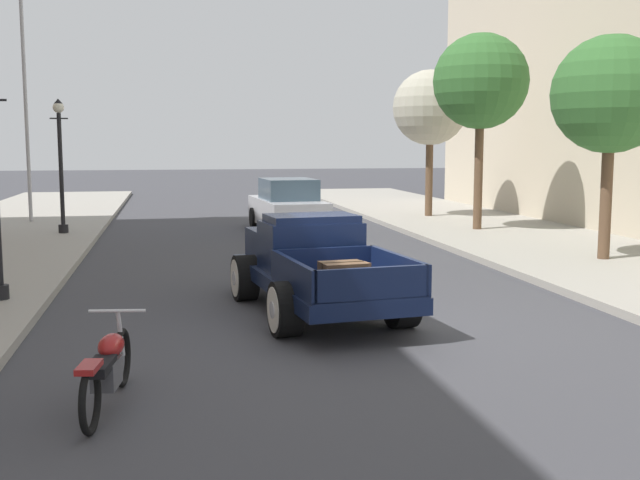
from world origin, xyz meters
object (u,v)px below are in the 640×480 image
car_background_silver (288,207)px  street_tree_third (430,108)px  motorcycle_parked (107,367)px  street_lamp_far (60,156)px  hotrod_truck_navy (312,265)px  street_tree_nearest (611,95)px  street_tree_second (481,82)px  flagpole (30,49)px

car_background_silver → street_tree_third: (5.51, 2.65, 3.19)m
motorcycle_parked → street_lamp_far: size_ratio=0.55×
hotrod_truck_navy → street_tree_third: 15.85m
car_background_silver → street_tree_nearest: street_tree_nearest is taller
hotrod_truck_navy → street_tree_nearest: street_tree_nearest is taller
hotrod_truck_navy → motorcycle_parked: 5.22m
car_background_silver → street_tree_second: street_tree_second is taller
hotrod_truck_navy → street_lamp_far: (-5.35, 10.91, 1.63)m
car_background_silver → street_tree_third: size_ratio=0.86×
car_background_silver → hotrod_truck_navy: bearing=-96.5°
car_background_silver → street_tree_third: 6.90m
car_background_silver → street_lamp_far: (-6.65, -0.39, 1.62)m
street_tree_second → flagpole: bearing=159.5°
motorcycle_parked → street_lamp_far: street_lamp_far is taller
car_background_silver → flagpole: bearing=157.3°
hotrod_truck_navy → car_background_silver: size_ratio=1.15×
car_background_silver → street_lamp_far: bearing=-176.6°
motorcycle_parked → street_tree_nearest: size_ratio=0.42×
hotrod_truck_navy → street_lamp_far: bearing=116.1°
hotrod_truck_navy → motorcycle_parked: hotrod_truck_navy is taller
motorcycle_parked → street_tree_third: size_ratio=0.41×
hotrod_truck_navy → car_background_silver: bearing=83.5°
street_tree_second → hotrod_truck_navy: bearing=-125.6°
hotrod_truck_navy → flagpole: flagpole is taller
flagpole → street_tree_third: size_ratio=1.78×
motorcycle_parked → flagpole: (-3.69, 18.92, 5.33)m
street_lamp_far → flagpole: 5.18m
car_background_silver → street_tree_second: bearing=-17.3°
street_tree_nearest → street_tree_third: (-0.50, 10.61, 0.17)m
car_background_silver → street_tree_second: size_ratio=0.76×
street_lamp_far → street_tree_second: (12.20, -1.33, 2.15)m
street_tree_nearest → hotrod_truck_navy: bearing=-155.4°
motorcycle_parked → car_background_silver: car_background_silver is taller
flagpole → hotrod_truck_navy: bearing=-65.6°
street_tree_third → hotrod_truck_navy: bearing=-116.0°
motorcycle_parked → street_tree_nearest: 13.22m
street_tree_second → street_tree_third: street_tree_second is taller
street_lamp_far → street_tree_nearest: (12.66, -7.57, 1.40)m
car_background_silver → flagpole: flagpole is taller
street_tree_second → street_tree_nearest: bearing=-85.8°
motorcycle_parked → car_background_silver: 16.17m
street_lamp_far → street_tree_second: 12.46m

